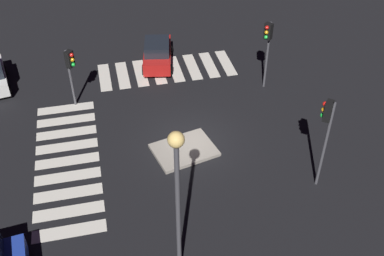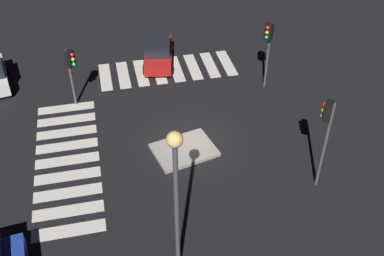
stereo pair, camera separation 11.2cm
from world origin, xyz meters
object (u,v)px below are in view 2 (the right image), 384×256
Objects in this scene: traffic_island at (184,150)px; street_lamp at (176,183)px; traffic_light_east at (71,65)px; traffic_light_west at (326,124)px; car_red at (158,53)px; traffic_light_south at (268,40)px.

traffic_island is 8.53m from street_lamp.
traffic_light_west is (-10.88, 8.99, 0.88)m from traffic_light_east.
car_red is 7.56m from traffic_light_south.
traffic_light_south is at bearing -141.38° from traffic_island.
traffic_island is at bearing -6.15° from traffic_light_east.
traffic_island is 8.30m from traffic_light_south.
traffic_light_south is 0.61× the size of street_lamp.
traffic_light_west is 8.39m from traffic_light_south.
traffic_island is 0.83× the size of car_red.
traffic_island is 7.99m from traffic_light_east.
traffic_light_west is 8.07m from street_lamp.
traffic_light_south is at bearing -123.26° from street_lamp.
traffic_light_south reaches higher than car_red.
car_red is 16.35m from street_lamp.
traffic_light_east is at bearing -0.01° from traffic_light_west.
car_red is (-0.11, -8.88, 0.78)m from traffic_island.
car_red is 0.89× the size of traffic_light_west.
traffic_light_west is at bearing 49.82° from traffic_light_south.
traffic_light_west is at bearing 147.38° from traffic_island.
traffic_island is 0.50× the size of street_lamp.
traffic_light_east is 0.83× the size of traffic_light_south.
traffic_light_south is (-5.98, -4.78, 3.19)m from traffic_island.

